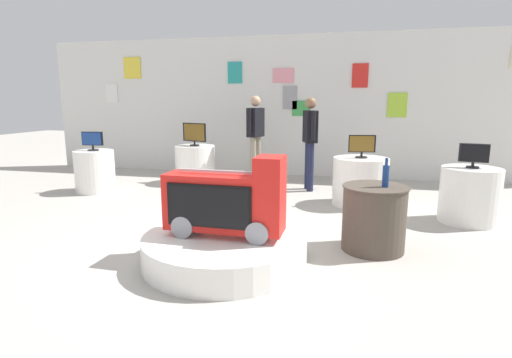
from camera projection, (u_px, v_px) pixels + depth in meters
name	position (u px, v px, depth m)	size (l,w,h in m)	color
ground_plane	(214.00, 244.00, 4.63)	(30.00, 30.00, 0.00)	#B2ADA3
back_wall_display	(282.00, 106.00, 8.71)	(10.98, 0.13, 2.99)	silver
main_display_pedestal	(225.00, 249.00, 4.09)	(1.67, 1.67, 0.28)	white
novelty_firetruck_tv	(226.00, 203.00, 3.98)	(1.20, 0.42, 0.83)	gray
display_pedestal_left_rear	(95.00, 171.00, 7.23)	(0.69, 0.69, 0.75)	white
tv_on_left_rear	(92.00, 140.00, 7.11)	(0.39, 0.19, 0.34)	black
display_pedestal_center_rear	(195.00, 164.00, 8.02)	(0.78, 0.78, 0.75)	white
tv_on_center_rear	(194.00, 133.00, 7.89)	(0.54, 0.23, 0.44)	black
display_pedestal_right_rear	(360.00, 181.00, 6.32)	(0.86, 0.86, 0.75)	white
tv_on_right_rear	(362.00, 145.00, 6.20)	(0.41, 0.18, 0.36)	black
display_pedestal_far_right	(469.00, 195.00, 5.39)	(0.76, 0.76, 0.75)	white
tv_on_far_right	(474.00, 155.00, 5.28)	(0.36, 0.16, 0.32)	black
side_table_round	(374.00, 217.00, 4.38)	(0.70, 0.70, 0.72)	#4C4238
bottle_on_side_table	(386.00, 175.00, 4.24)	(0.07, 0.07, 0.31)	navy
shopper_browsing_near_truck	(256.00, 132.00, 7.90)	(0.30, 0.54, 1.72)	gray
shopper_browsing_rear	(310.00, 137.00, 7.24)	(0.31, 0.54, 1.68)	#1E233F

